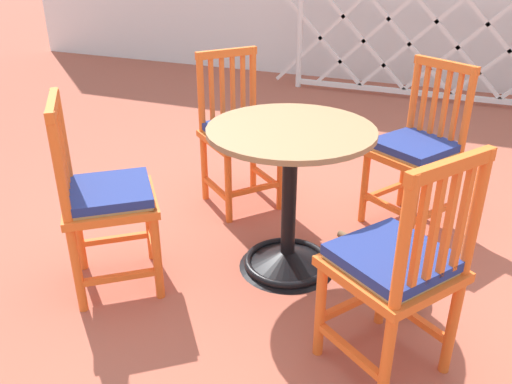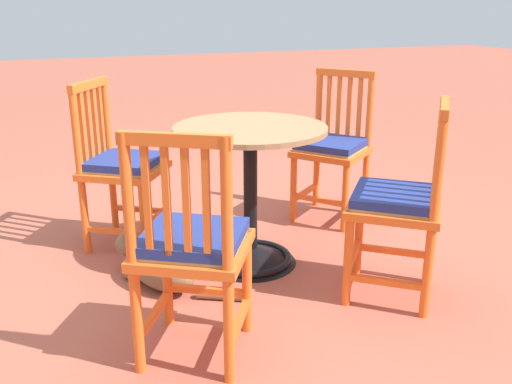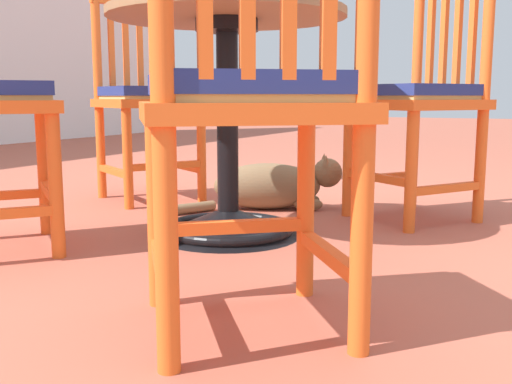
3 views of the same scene
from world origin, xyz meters
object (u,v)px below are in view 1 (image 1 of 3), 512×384
object	(u,v)px
orange_chair_at_corner	(239,134)
orange_chair_facing_out	(396,268)
orange_chair_by_planter	(105,199)
orange_chair_tucked_in	(416,151)
tabby_cat	(395,266)
cafe_table	(289,216)

from	to	relation	value
orange_chair_at_corner	orange_chair_facing_out	xyz separation A→B (m)	(1.07, -1.05, 0.00)
orange_chair_at_corner	orange_chair_by_planter	world-z (taller)	same
orange_chair_tucked_in	tabby_cat	size ratio (longest dim) A/B	1.55
orange_chair_at_corner	orange_chair_by_planter	distance (m)	1.02
orange_chair_tucked_in	tabby_cat	distance (m)	0.71
orange_chair_at_corner	orange_chair_tucked_in	xyz separation A→B (m)	(0.99, 0.12, 0.00)
cafe_table	orange_chair_by_planter	distance (m)	0.85
tabby_cat	orange_chair_tucked_in	bearing A→B (deg)	92.55
orange_chair_facing_out	orange_chair_tucked_in	world-z (taller)	same
cafe_table	tabby_cat	world-z (taller)	cafe_table
orange_chair_by_planter	orange_chair_tucked_in	xyz separation A→B (m)	(1.20, 1.12, 0.00)
orange_chair_by_planter	orange_chair_tucked_in	size ratio (longest dim) A/B	1.00
orange_chair_facing_out	tabby_cat	world-z (taller)	orange_chair_facing_out
orange_chair_at_corner	tabby_cat	size ratio (longest dim) A/B	1.55
orange_chair_at_corner	orange_chair_by_planter	bearing A→B (deg)	-101.76
orange_chair_facing_out	orange_chair_by_planter	bearing A→B (deg)	177.51
orange_chair_facing_out	tabby_cat	xyz separation A→B (m)	(-0.05, 0.56, -0.35)
orange_chair_tucked_in	orange_chair_facing_out	bearing A→B (deg)	-86.14
orange_chair_by_planter	tabby_cat	world-z (taller)	orange_chair_by_planter
cafe_table	orange_chair_tucked_in	xyz separation A→B (m)	(0.49, 0.68, 0.16)
orange_chair_at_corner	tabby_cat	bearing A→B (deg)	-25.99
cafe_table	tabby_cat	distance (m)	0.55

